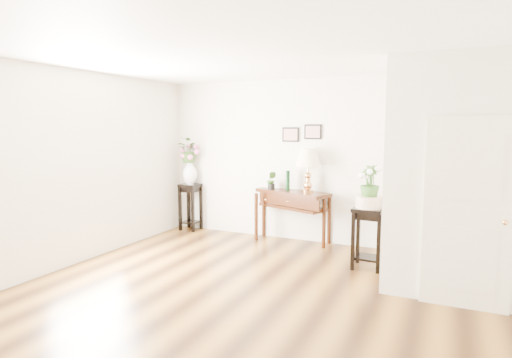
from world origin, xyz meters
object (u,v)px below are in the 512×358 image
Objects in this scene: console_table at (292,216)px; plant_stand_a at (191,207)px; table_lamp at (308,171)px; plant_stand_b at (368,238)px.

console_table is 1.50× the size of plant_stand_a.
table_lamp is 0.83× the size of plant_stand_a.
plant_stand_a reaches higher than console_table.
console_table is 1.69m from plant_stand_b.
console_table is 0.84m from table_lamp.
plant_stand_a is at bearing -160.14° from console_table.
table_lamp reaches higher than plant_stand_b.
plant_stand_b is (3.53, -0.87, -0.02)m from plant_stand_a.
console_table reaches higher than plant_stand_b.
plant_stand_b is at bearing -36.68° from table_lamp.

